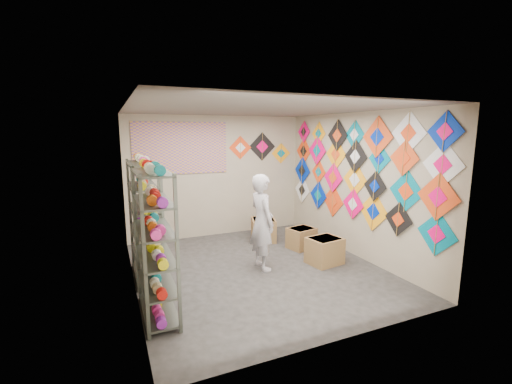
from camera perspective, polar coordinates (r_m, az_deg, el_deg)
name	(u,v)px	position (r m, az deg, el deg)	size (l,w,h in m)	color
ground	(258,269)	(6.07, 0.27, -12.70)	(4.50, 4.50, 0.00)	#2C2A27
room_walls	(258,175)	(5.64, 0.28, 2.89)	(4.50, 4.50, 4.50)	tan
shelf_rack_front	(155,244)	(4.52, -16.43, -8.37)	(0.40, 1.10, 1.90)	#4C5147
shelf_rack_back	(145,220)	(5.76, -18.08, -4.49)	(0.40, 1.10, 1.90)	#4C5147
string_spools	(149,224)	(5.11, -17.42, -5.17)	(0.12, 2.36, 0.12)	#FF32A2
kite_wall_display	(356,171)	(6.65, 16.28, 3.38)	(0.05, 4.35, 2.09)	#00748C
back_wall_kites	(261,149)	(8.09, 0.78, 7.24)	(1.57, 0.02, 0.75)	#F63F10
poster	(181,148)	(7.50, -12.37, 7.15)	(2.00, 0.01, 1.10)	#734597
shopkeeper	(262,222)	(5.85, 1.00, -5.02)	(0.43, 0.62, 1.65)	#BDB4B0
carton_a	(325,251)	(6.35, 11.35, -9.57)	(0.57, 0.47, 0.47)	brown
carton_b	(301,238)	(7.08, 7.59, -7.62)	(0.51, 0.42, 0.42)	brown
carton_c	(263,230)	(7.49, 1.26, -6.31)	(0.50, 0.55, 0.48)	brown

